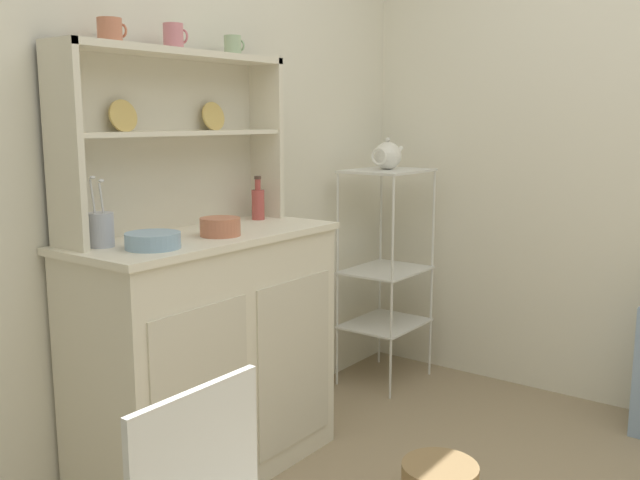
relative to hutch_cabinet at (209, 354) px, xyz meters
The scene contains 12 objects.
wall_back 0.82m from the hutch_cabinet, 97.51° to the left, with size 3.84×0.05×2.50m, color silver.
hutch_cabinet is the anchor object (origin of this frame).
hutch_shelf_unit 0.84m from the hutch_cabinet, 90.00° to the left, with size 0.96×0.18×0.64m.
bakers_rack 1.23m from the hutch_cabinet, ahead, with size 0.42×0.33×1.08m.
cup_terracotta_0 1.17m from the hutch_cabinet, 155.94° to the left, with size 0.09×0.08×0.08m.
cup_rose_1 1.14m from the hutch_cabinet, 93.47° to the left, with size 0.08×0.07×0.09m.
cup_sage_2 1.17m from the hutch_cabinet, 22.85° to the left, with size 0.08×0.07×0.08m.
bowl_mixing_large 0.56m from the hutch_cabinet, 166.26° to the right, with size 0.17×0.17×0.05m, color #8EB2D1.
bowl_floral_medium 0.49m from the hutch_cabinet, 90.00° to the right, with size 0.14×0.14×0.06m, color #C67556.
jam_bottle 0.65m from the hutch_cabinet, 12.81° to the left, with size 0.05×0.05×0.18m.
utensil_jar 0.64m from the hutch_cabinet, 168.47° to the left, with size 0.08×0.08×0.23m.
porcelain_teapot 1.39m from the hutch_cabinet, ahead, with size 0.23×0.13×0.16m.
Camera 1 is at (-1.69, -0.41, 1.32)m, focal length 39.13 mm.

